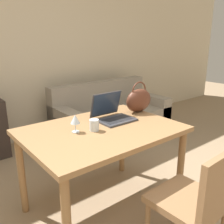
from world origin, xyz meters
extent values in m
cube|color=beige|center=(0.00, 2.80, 1.35)|extent=(10.00, 0.06, 2.70)
cube|color=olive|center=(0.14, 0.79, 0.75)|extent=(1.26, 0.91, 0.04)
cylinder|color=olive|center=(0.71, 0.39, 0.37)|extent=(0.06, 0.06, 0.73)
cylinder|color=olive|center=(-0.44, 1.18, 0.37)|extent=(0.06, 0.06, 0.73)
cylinder|color=olive|center=(0.71, 1.18, 0.37)|extent=(0.06, 0.06, 0.73)
cube|color=olive|center=(0.29, 0.03, 0.43)|extent=(0.45, 0.45, 0.05)
cube|color=olive|center=(0.30, -0.17, 0.65)|extent=(0.42, 0.05, 0.40)
cylinder|color=olive|center=(0.47, 0.22, 0.20)|extent=(0.04, 0.04, 0.41)
cube|color=gray|center=(1.29, 2.08, 0.21)|extent=(1.75, 0.88, 0.42)
cube|color=gray|center=(1.29, 2.42, 0.62)|extent=(1.75, 0.20, 0.40)
cube|color=gray|center=(0.51, 2.08, 0.28)|extent=(0.20, 0.88, 0.56)
cube|color=gray|center=(2.06, 2.08, 0.28)|extent=(0.20, 0.88, 0.56)
cube|color=#38383D|center=(0.35, 0.85, 0.78)|extent=(0.32, 0.23, 0.02)
cube|color=black|center=(0.35, 0.85, 0.79)|extent=(0.28, 0.15, 0.00)
cube|color=#38383D|center=(0.35, 1.01, 0.90)|extent=(0.32, 0.07, 0.23)
cube|color=#23334C|center=(0.35, 1.00, 0.90)|extent=(0.30, 0.06, 0.20)
cylinder|color=silver|center=(0.06, 0.78, 0.82)|extent=(0.08, 0.08, 0.09)
cylinder|color=silver|center=(-0.08, 0.85, 0.78)|extent=(0.06, 0.06, 0.01)
cylinder|color=silver|center=(-0.08, 0.85, 0.81)|extent=(0.01, 0.01, 0.07)
cone|color=silver|center=(-0.08, 0.85, 0.88)|extent=(0.08, 0.08, 0.07)
ellipsoid|color=#592D1E|center=(0.71, 0.94, 0.89)|extent=(0.31, 0.14, 0.23)
torus|color=#592D1E|center=(0.71, 0.94, 0.99)|extent=(0.18, 0.01, 0.18)
camera|label=1|loc=(-1.01, -0.78, 1.50)|focal=40.00mm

